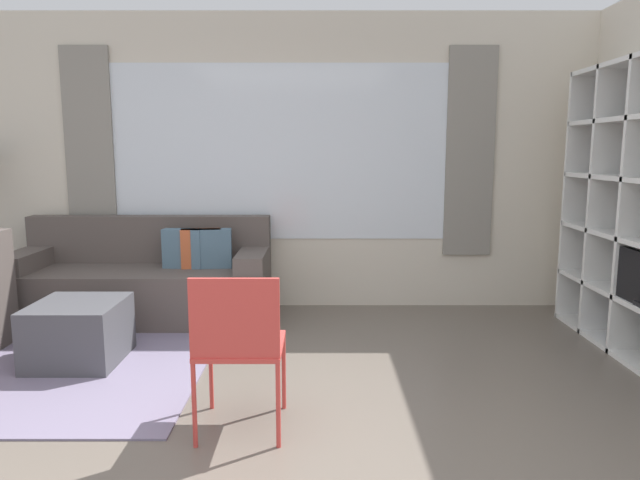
{
  "coord_description": "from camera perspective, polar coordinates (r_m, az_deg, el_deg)",
  "views": [
    {
      "loc": [
        0.37,
        -2.26,
        1.47
      ],
      "look_at": [
        0.39,
        1.68,
        0.85
      ],
      "focal_mm": 32.0,
      "sensor_mm": 36.0,
      "label": 1
    }
  ],
  "objects": [
    {
      "name": "wall_back",
      "position": [
        5.35,
        -4.24,
        7.7
      ],
      "size": [
        6.93,
        0.11,
        2.7
      ],
      "color": "beige",
      "rests_on": "ground_plane"
    },
    {
      "name": "area_rug",
      "position": [
        4.61,
        -25.87,
        -10.5
      ],
      "size": [
        2.35,
        2.38,
        0.01
      ],
      "primitive_type": "cube",
      "color": "slate",
      "rests_on": "ground_plane"
    },
    {
      "name": "couch_main",
      "position": [
        5.25,
        -17.28,
        -4.04
      ],
      "size": [
        2.19,
        0.82,
        0.88
      ],
      "color": "#564C47",
      "rests_on": "ground_plane"
    },
    {
      "name": "ottoman",
      "position": [
        4.35,
        -23.21,
        -8.54
      ],
      "size": [
        0.59,
        0.62,
        0.43
      ],
      "color": "#47474C",
      "rests_on": "ground_plane"
    },
    {
      "name": "folding_chair",
      "position": [
        2.97,
        -8.37,
        -9.81
      ],
      "size": [
        0.44,
        0.46,
        0.86
      ],
      "rotation": [
        0.0,
        0.0,
        3.14
      ],
      "color": "#CC3D38",
      "rests_on": "ground_plane"
    }
  ]
}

